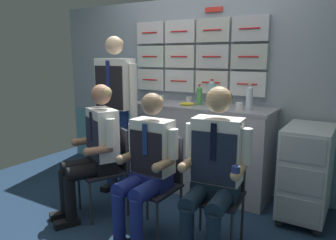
% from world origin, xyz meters
% --- Properties ---
extents(ground, '(4.80, 4.80, 0.04)m').
position_xyz_m(ground, '(0.00, 0.00, -0.02)').
color(ground, '#1C314B').
extents(galley_bulkhead, '(4.20, 0.14, 2.15)m').
position_xyz_m(galley_bulkhead, '(-0.00, 1.37, 1.08)').
color(galley_bulkhead, '#8C99A8').
rests_on(galley_bulkhead, ground).
extents(galley_counter, '(1.57, 0.53, 0.97)m').
position_xyz_m(galley_counter, '(0.14, 1.09, 0.48)').
color(galley_counter, '#AAA9B3').
rests_on(galley_counter, ground).
extents(service_trolley, '(0.40, 0.65, 0.87)m').
position_xyz_m(service_trolley, '(1.27, 0.98, 0.47)').
color(service_trolley, black).
rests_on(service_trolley, ground).
extents(folding_chair_left, '(0.54, 0.54, 0.83)m').
position_xyz_m(folding_chair_left, '(-0.36, 0.18, 0.50)').
color(folding_chair_left, '#2D2D33').
rests_on(folding_chair_left, ground).
extents(crew_member_left, '(0.58, 0.68, 1.24)m').
position_xyz_m(crew_member_left, '(-0.44, 0.04, 0.68)').
color(crew_member_left, black).
rests_on(crew_member_left, ground).
extents(folding_chair_right, '(0.41, 0.41, 0.83)m').
position_xyz_m(folding_chair_right, '(0.22, 0.11, 0.50)').
color(folding_chair_right, '#2D2D33').
rests_on(folding_chair_right, ground).
extents(crew_member_right, '(0.48, 0.59, 1.21)m').
position_xyz_m(crew_member_right, '(0.21, -0.05, 0.65)').
color(crew_member_right, black).
rests_on(crew_member_right, ground).
extents(folding_chair_by_counter, '(0.44, 0.44, 0.83)m').
position_xyz_m(folding_chair_by_counter, '(0.73, 0.22, 0.50)').
color(folding_chair_by_counter, '#2D2D33').
rests_on(folding_chair_by_counter, ground).
extents(crew_member_by_counter, '(0.51, 0.66, 1.28)m').
position_xyz_m(crew_member_by_counter, '(0.75, 0.06, 0.70)').
color(crew_member_by_counter, black).
rests_on(crew_member_by_counter, ground).
extents(crew_member_standing, '(0.54, 0.28, 1.70)m').
position_xyz_m(crew_member_standing, '(-0.64, 0.59, 1.01)').
color(crew_member_standing, black).
rests_on(crew_member_standing, ground).
extents(water_bottle_tall, '(0.06, 0.06, 0.26)m').
position_xyz_m(water_bottle_tall, '(0.68, 1.06, 1.09)').
color(water_bottle_tall, silver).
rests_on(water_bottle_tall, galley_counter).
extents(water_bottle_clear, '(0.06, 0.06, 0.23)m').
position_xyz_m(water_bottle_clear, '(0.11, 1.10, 1.07)').
color(water_bottle_clear, '#52A153').
rests_on(water_bottle_clear, galley_counter).
extents(sparkling_bottle_green, '(0.07, 0.07, 0.28)m').
position_xyz_m(sparkling_bottle_green, '(0.24, 1.15, 1.10)').
color(sparkling_bottle_green, '#AFDDE4').
rests_on(sparkling_bottle_green, galley_counter).
extents(paper_cup_tan, '(0.06, 0.06, 0.07)m').
position_xyz_m(paper_cup_tan, '(0.44, 1.02, 1.00)').
color(paper_cup_tan, navy).
rests_on(paper_cup_tan, galley_counter).
extents(coffee_cup_white, '(0.07, 0.07, 0.07)m').
position_xyz_m(coffee_cup_white, '(0.59, 1.03, 1.00)').
color(coffee_cup_white, white).
rests_on(coffee_cup_white, galley_counter).
extents(paper_cup_blue, '(0.07, 0.07, 0.08)m').
position_xyz_m(paper_cup_blue, '(-0.36, 1.05, 1.01)').
color(paper_cup_blue, white).
rests_on(paper_cup_blue, galley_counter).
extents(espresso_cup_small, '(0.07, 0.07, 0.06)m').
position_xyz_m(espresso_cup_small, '(-0.09, 1.24, 1.00)').
color(espresso_cup_small, silver).
rests_on(espresso_cup_small, galley_counter).
extents(snack_banana, '(0.17, 0.10, 0.04)m').
position_xyz_m(snack_banana, '(0.03, 0.98, 0.99)').
color(snack_banana, yellow).
rests_on(snack_banana, galley_counter).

